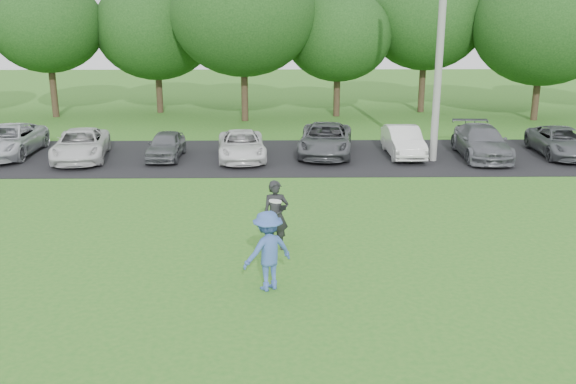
% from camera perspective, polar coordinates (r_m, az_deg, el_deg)
% --- Properties ---
extents(ground, '(100.00, 100.00, 0.00)m').
position_cam_1_polar(ground, '(13.69, 0.24, -9.37)').
color(ground, '#2D7320').
rests_on(ground, ground).
extents(parking_lot, '(32.00, 6.50, 0.03)m').
position_cam_1_polar(parking_lot, '(26.02, -0.33, 3.15)').
color(parking_lot, black).
rests_on(parking_lot, ground).
extents(utility_pole, '(0.28, 0.28, 9.95)m').
position_cam_1_polar(utility_pole, '(25.33, 13.44, 13.70)').
color(utility_pole, gray).
rests_on(utility_pole, ground).
extents(frisbee_player, '(1.31, 1.15, 2.02)m').
position_cam_1_polar(frisbee_player, '(13.76, -1.80, -5.23)').
color(frisbee_player, '#3E5EAE').
rests_on(frisbee_player, ground).
extents(camera_bystander, '(0.68, 0.48, 1.77)m').
position_cam_1_polar(camera_bystander, '(15.98, -1.10, -2.10)').
color(camera_bystander, black).
rests_on(camera_bystander, ground).
extents(parked_cars, '(30.93, 5.29, 1.25)m').
position_cam_1_polar(parked_cars, '(25.82, -1.42, 4.43)').
color(parked_cars, '#A5A6AC').
rests_on(parked_cars, parking_lot).
extents(tree_row, '(42.39, 9.85, 8.64)m').
position_cam_1_polar(tree_row, '(35.16, 2.03, 14.61)').
color(tree_row, '#38281C').
rests_on(tree_row, ground).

